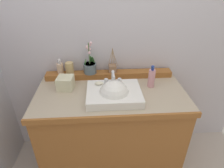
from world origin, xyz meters
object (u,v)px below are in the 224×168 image
at_px(potted_plant, 90,66).
at_px(tumbler_cup, 70,68).
at_px(soap_bar, 99,83).
at_px(soap_dispenser, 60,68).
at_px(lotion_bottle, 152,78).
at_px(reed_diffuser, 113,68).
at_px(tissue_box, 66,83).
at_px(sink_basin, 114,95).

height_order(potted_plant, tumbler_cup, potted_plant).
xyz_separation_m(soap_bar, soap_dispenser, (-0.35, 0.25, 0.03)).
relative_size(tumbler_cup, lotion_bottle, 0.55).
height_order(soap_dispenser, reed_diffuser, reed_diffuser).
bearing_deg(tissue_box, potted_plant, 40.61).
xyz_separation_m(soap_dispenser, tissue_box, (0.07, -0.18, -0.05)).
bearing_deg(soap_dispenser, sink_basin, -37.36).
height_order(soap_bar, potted_plant, potted_plant).
xyz_separation_m(soap_bar, lotion_bottle, (0.44, 0.05, 0.01)).
height_order(soap_dispenser, tumbler_cup, soap_dispenser).
distance_m(potted_plant, soap_dispenser, 0.27).
bearing_deg(sink_basin, potted_plant, 119.49).
distance_m(sink_basin, tumbler_cup, 0.51).
bearing_deg(reed_diffuser, sink_basin, -92.04).
relative_size(lotion_bottle, tissue_box, 1.49).
bearing_deg(potted_plant, tumbler_cup, -177.86).
distance_m(soap_bar, tissue_box, 0.29).
distance_m(sink_basin, soap_dispenser, 0.59).
bearing_deg(soap_bar, tissue_box, 166.59).
bearing_deg(potted_plant, tissue_box, -139.39).
bearing_deg(reed_diffuser, soap_dispenser, 179.72).
bearing_deg(soap_dispenser, tissue_box, -69.70).
xyz_separation_m(sink_basin, soap_dispenser, (-0.46, 0.35, 0.08)).
relative_size(soap_bar, reed_diffuser, 0.31).
distance_m(tumbler_cup, lotion_bottle, 0.73).
height_order(potted_plant, soap_dispenser, potted_plant).
xyz_separation_m(sink_basin, reed_diffuser, (0.01, 0.35, 0.06)).
xyz_separation_m(potted_plant, lotion_bottle, (0.52, -0.19, -0.04)).
xyz_separation_m(tumbler_cup, tissue_box, (-0.02, -0.17, -0.05)).
distance_m(sink_basin, potted_plant, 0.40).
height_order(sink_basin, tissue_box, sink_basin).
xyz_separation_m(reed_diffuser, lotion_bottle, (0.32, -0.20, -0.01)).
relative_size(soap_bar, potted_plant, 0.24).
relative_size(potted_plant, soap_dispenser, 2.25).
relative_size(soap_dispenser, tissue_box, 1.01).
bearing_deg(sink_basin, reed_diffuser, 87.96).
relative_size(sink_basin, tumbler_cup, 3.96).
distance_m(sink_basin, soap_bar, 0.16).
height_order(soap_bar, soap_dispenser, soap_dispenser).
xyz_separation_m(sink_basin, tumbler_cup, (-0.38, 0.34, 0.08)).
height_order(sink_basin, tumbler_cup, sink_basin).
bearing_deg(lotion_bottle, tumbler_cup, 165.40).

